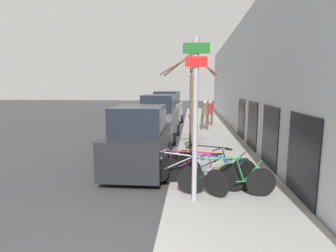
{
  "coord_description": "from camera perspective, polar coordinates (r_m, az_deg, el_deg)",
  "views": [
    {
      "loc": [
        1.61,
        -2.8,
        2.82
      ],
      "look_at": [
        0.78,
        6.05,
        1.49
      ],
      "focal_mm": 28.0,
      "sensor_mm": 36.0,
      "label": 1
    }
  ],
  "objects": [
    {
      "name": "building_facade",
      "position": [
        16.96,
        14.84,
        9.63
      ],
      "size": [
        0.23,
        32.0,
        6.5
      ],
      "color": "#B2B7C1",
      "rests_on": "ground"
    },
    {
      "name": "bicycle_1",
      "position": [
        7.01,
        3.86,
        -10.35
      ],
      "size": [
        2.13,
        1.31,
        0.95
      ],
      "rotation": [
        0.0,
        0.0,
        1.02
      ],
      "color": "black",
      "rests_on": "sidewalk_curb"
    },
    {
      "name": "traffic_light",
      "position": [
        19.97,
        5.08,
        9.11
      ],
      "size": [
        0.2,
        0.3,
        4.5
      ],
      "color": "#939399",
      "rests_on": "sidewalk_curb"
    },
    {
      "name": "sidewalk_curb",
      "position": [
        17.05,
        8.59,
        -0.83
      ],
      "size": [
        3.2,
        32.0,
        0.15
      ],
      "color": "gray",
      "rests_on": "ground"
    },
    {
      "name": "bicycle_5",
      "position": [
        7.94,
        9.7,
        -8.13
      ],
      "size": [
        2.32,
        1.2,
        0.97
      ],
      "rotation": [
        0.0,
        0.0,
        1.1
      ],
      "color": "black",
      "rests_on": "sidewalk_curb"
    },
    {
      "name": "bicycle_4",
      "position": [
        7.61,
        7.73,
        -9.0
      ],
      "size": [
        2.17,
        1.1,
        0.9
      ],
      "rotation": [
        0.0,
        0.0,
        1.11
      ],
      "color": "black",
      "rests_on": "sidewalk_curb"
    },
    {
      "name": "pedestrian_near",
      "position": [
        16.57,
        8.01,
        2.85
      ],
      "size": [
        0.48,
        0.41,
        1.83
      ],
      "rotation": [
        0.0,
        0.0,
        3.0
      ],
      "color": "#4C3D2D",
      "rests_on": "sidewalk_curb"
    },
    {
      "name": "pedestrian_far",
      "position": [
        18.51,
        9.1,
        3.2
      ],
      "size": [
        0.44,
        0.38,
        1.71
      ],
      "rotation": [
        0.0,
        0.0,
        3.36
      ],
      "color": "#4C3D2D",
      "rests_on": "sidewalk_curb"
    },
    {
      "name": "bicycle_0",
      "position": [
        6.74,
        12.47,
        -11.23
      ],
      "size": [
        2.4,
        0.44,
        0.98
      ],
      "rotation": [
        0.0,
        0.0,
        1.58
      ],
      "color": "black",
      "rests_on": "sidewalk_curb"
    },
    {
      "name": "street_tree",
      "position": [
        9.18,
        5.09,
        3.92
      ],
      "size": [
        2.0,
        1.2,
        3.9
      ],
      "color": "brown",
      "rests_on": "sidewalk_curb"
    },
    {
      "name": "parked_car_1",
      "position": [
        13.96,
        -1.85,
        1.39
      ],
      "size": [
        2.0,
        4.43,
        2.41
      ],
      "rotation": [
        0.0,
        0.0,
        -0.02
      ],
      "color": "#51565B",
      "rests_on": "ground"
    },
    {
      "name": "signpost",
      "position": [
        5.96,
        5.95,
        2.05
      ],
      "size": [
        0.58,
        0.14,
        3.76
      ],
      "color": "#939399",
      "rests_on": "sidewalk_curb"
    },
    {
      "name": "bicycle_2",
      "position": [
        7.18,
        6.58,
        -9.82
      ],
      "size": [
        2.33,
        0.83,
        0.98
      ],
      "rotation": [
        0.0,
        0.0,
        1.25
      ],
      "color": "black",
      "rests_on": "sidewalk_curb"
    },
    {
      "name": "parked_car_2",
      "position": [
        19.32,
        -0.1,
        3.5
      ],
      "size": [
        2.21,
        4.65,
        2.5
      ],
      "rotation": [
        0.0,
        0.0,
        -0.07
      ],
      "color": "#B2B7BC",
      "rests_on": "ground"
    },
    {
      "name": "ground_plane",
      "position": [
        14.37,
        -1.2,
        -2.79
      ],
      "size": [
        80.0,
        80.0,
        0.0
      ],
      "primitive_type": "plane",
      "color": "#333335"
    },
    {
      "name": "parked_car_0",
      "position": [
        9.1,
        -6.02,
        -3.13
      ],
      "size": [
        2.05,
        4.25,
        2.18
      ],
      "rotation": [
        0.0,
        0.0,
        0.01
      ],
      "color": "black",
      "rests_on": "ground"
    },
    {
      "name": "bicycle_3",
      "position": [
        7.37,
        10.32,
        -9.86
      ],
      "size": [
        1.84,
        1.02,
        0.84
      ],
      "rotation": [
        0.0,
        0.0,
        1.08
      ],
      "color": "black",
      "rests_on": "sidewalk_curb"
    }
  ]
}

